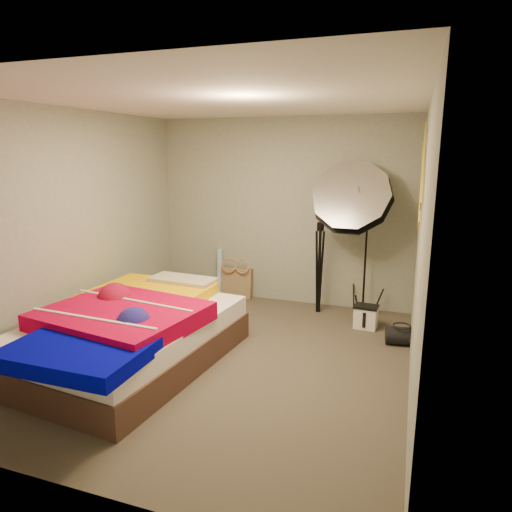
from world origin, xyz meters
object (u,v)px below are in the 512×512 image
at_px(tote_bag, 237,283).
at_px(wrapping_roll, 220,273).
at_px(camera_case, 366,318).
at_px(duffel_bag, 401,336).
at_px(camera_tripod, 319,261).
at_px(photo_umbrella, 353,200).
at_px(bed, 131,332).

relative_size(tote_bag, wrapping_roll, 0.63).
xyz_separation_m(wrapping_roll, camera_case, (2.14, -0.59, -0.22)).
relative_size(tote_bag, duffel_bag, 1.33).
height_order(duffel_bag, camera_tripod, camera_tripod).
bearing_deg(duffel_bag, photo_umbrella, 125.39).
bearing_deg(photo_umbrella, wrapping_roll, 172.94).
distance_m(tote_bag, camera_case, 1.96).
bearing_deg(bed, duffel_bag, 28.00).
xyz_separation_m(tote_bag, duffel_bag, (2.28, -0.95, -0.12)).
height_order(camera_case, bed, bed).
xyz_separation_m(camera_case, duffel_bag, (0.42, -0.36, -0.03)).
bearing_deg(tote_bag, wrapping_roll, 175.65).
height_order(wrapping_roll, bed, wrapping_roll).
xyz_separation_m(wrapping_roll, bed, (0.04, -2.29, -0.02)).
height_order(tote_bag, bed, bed).
xyz_separation_m(wrapping_roll, camera_tripod, (1.49, -0.22, 0.34)).
xyz_separation_m(photo_umbrella, camera_tripod, (-0.38, 0.02, -0.80)).
bearing_deg(camera_tripod, tote_bag, 169.99).
bearing_deg(tote_bag, bed, -100.02).
height_order(wrapping_roll, camera_case, wrapping_roll).
relative_size(wrapping_roll, bed, 0.28).
xyz_separation_m(duffel_bag, bed, (-2.51, -1.34, 0.22)).
bearing_deg(bed, tote_bag, 84.33).
relative_size(photo_umbrella, camera_tripod, 1.74).
relative_size(camera_case, camera_tripod, 0.22).
distance_m(tote_bag, photo_umbrella, 2.06).
height_order(camera_case, photo_umbrella, photo_umbrella).
bearing_deg(wrapping_roll, camera_case, -15.38).
distance_m(bed, camera_tripod, 2.55).
distance_m(tote_bag, bed, 2.30).
bearing_deg(photo_umbrella, camera_tripod, 177.51).
bearing_deg(wrapping_roll, photo_umbrella, -7.06).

